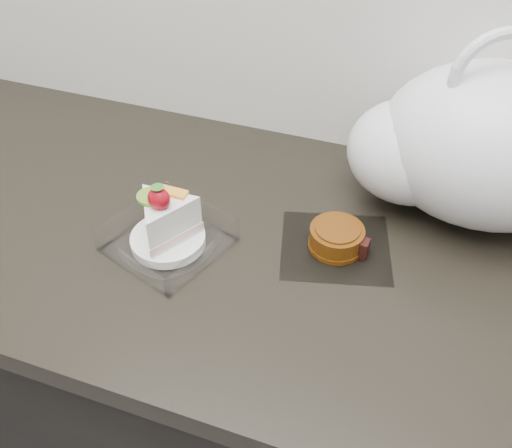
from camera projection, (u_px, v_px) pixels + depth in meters
counter at (229, 384)px, 1.23m from camera, size 2.04×0.64×0.90m
cake_tray at (167, 229)px, 0.88m from camera, size 0.20×0.20×0.13m
mooncake_wrap at (337, 240)px, 0.89m from camera, size 0.20×0.20×0.04m
plastic_bag at (473, 146)px, 0.88m from camera, size 0.45×0.36×0.32m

